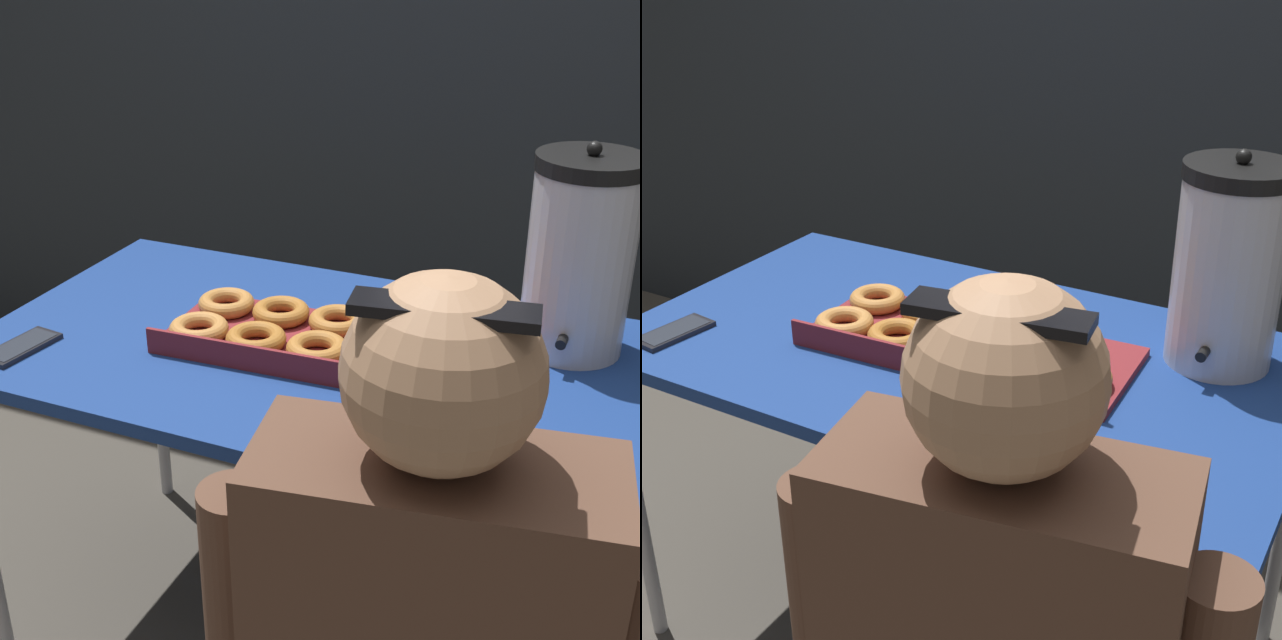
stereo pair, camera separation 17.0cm
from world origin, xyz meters
The scene contains 5 objects.
ground_plane centered at (0.00, 0.00, 0.00)m, with size 12.00×12.00×0.00m, color #4C473F.
folding_table centered at (0.00, 0.00, 0.69)m, with size 1.31×0.75×0.74m.
donut_box centered at (0.01, -0.01, 0.76)m, with size 0.65×0.30×0.05m.
coffee_urn centered at (0.45, 0.19, 0.93)m, with size 0.20×0.23×0.41m.
cell_phone centered at (-0.52, -0.23, 0.75)m, with size 0.09×0.16×0.01m.
Camera 1 is at (0.61, -1.41, 1.54)m, focal length 50.00 mm.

